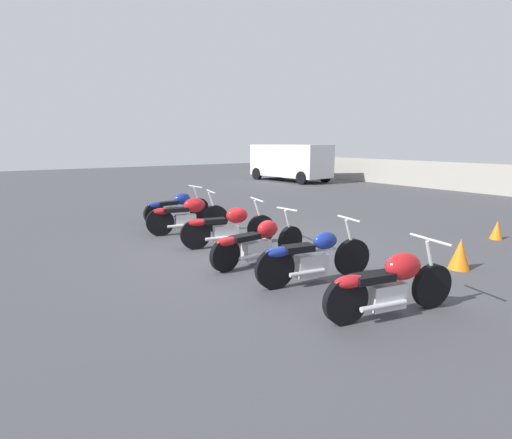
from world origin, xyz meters
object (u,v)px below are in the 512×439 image
motorcycle_slot_5 (390,284)px  traffic_cone_far (497,230)px  motorcycle_slot_3 (258,242)px  traffic_cone_near (460,254)px  motorcycle_slot_4 (312,258)px  parked_van (290,161)px  motorcycle_slot_0 (176,207)px  motorcycle_slot_2 (228,227)px  motorcycle_slot_1 (187,215)px

motorcycle_slot_5 → traffic_cone_far: 5.68m
motorcycle_slot_3 → traffic_cone_near: motorcycle_slot_3 is taller
traffic_cone_near → motorcycle_slot_3: bearing=-129.4°
motorcycle_slot_3 → motorcycle_slot_4: motorcycle_slot_4 is taller
parked_van → motorcycle_slot_0: bearing=31.5°
motorcycle_slot_2 → traffic_cone_near: bearing=48.1°
motorcycle_slot_2 → parked_van: size_ratio=0.41×
motorcycle_slot_5 → parked_van: (-15.06, 10.48, 0.72)m
motorcycle_slot_4 → motorcycle_slot_5: size_ratio=1.05×
motorcycle_slot_0 → motorcycle_slot_3: (4.55, -0.33, -0.02)m
motorcycle_slot_4 → parked_van: bearing=152.5°
motorcycle_slot_4 → traffic_cone_near: motorcycle_slot_4 is taller
motorcycle_slot_4 → parked_van: 17.16m
traffic_cone_near → motorcycle_slot_0: bearing=-160.4°
motorcycle_slot_3 → parked_van: 16.21m
motorcycle_slot_1 → motorcycle_slot_4: size_ratio=0.97×
traffic_cone_near → parked_van: bearing=151.6°
parked_van → motorcycle_slot_1: bearing=35.6°
motorcycle_slot_0 → motorcycle_slot_2: 3.16m
motorcycle_slot_2 → motorcycle_slot_5: (4.22, -0.05, 0.00)m
motorcycle_slot_1 → motorcycle_slot_5: bearing=13.6°
motorcycle_slot_1 → motorcycle_slot_5: (5.83, 0.16, -0.03)m
motorcycle_slot_2 → traffic_cone_near: 4.50m
motorcycle_slot_3 → traffic_cone_far: motorcycle_slot_3 is taller
motorcycle_slot_1 → parked_van: bearing=143.0°
parked_van → motorcycle_slot_3: bearing=43.8°
parked_van → traffic_cone_far: (13.77, -4.95, -0.94)m
traffic_cone_near → motorcycle_slot_5: bearing=-78.2°
motorcycle_slot_4 → traffic_cone_far: size_ratio=4.81×
motorcycle_slot_3 → motorcycle_slot_5: size_ratio=1.11×
motorcycle_slot_5 → traffic_cone_near: (-0.55, 2.65, -0.16)m
motorcycle_slot_3 → motorcycle_slot_4: bearing=-0.4°
motorcycle_slot_5 → traffic_cone_near: 2.71m
motorcycle_slot_4 → traffic_cone_far: (0.20, 5.51, -0.20)m
traffic_cone_far → motorcycle_slot_2: bearing=-118.2°
motorcycle_slot_5 → parked_van: 18.37m
motorcycle_slot_3 → parked_van: bearing=132.9°
motorcycle_slot_1 → traffic_cone_far: motorcycle_slot_1 is taller
motorcycle_slot_0 → motorcycle_slot_2: size_ratio=0.97×
motorcycle_slot_5 → motorcycle_slot_2: bearing=-168.7°
motorcycle_slot_2 → parked_van: parked_van is taller
traffic_cone_far → traffic_cone_near: bearing=-75.7°
parked_van → traffic_cone_near: parked_van is taller
motorcycle_slot_2 → motorcycle_slot_1: bearing=-159.7°
motorcycle_slot_1 → motorcycle_slot_3: (3.00, 0.04, -0.06)m
motorcycle_slot_4 → traffic_cone_near: bearing=80.6°
motorcycle_slot_0 → parked_van: (-7.68, 10.27, 0.74)m
motorcycle_slot_4 → motorcycle_slot_0: bearing=-171.8°
motorcycle_slot_0 → motorcycle_slot_2: bearing=-8.9°
motorcycle_slot_1 → motorcycle_slot_2: bearing=19.5°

